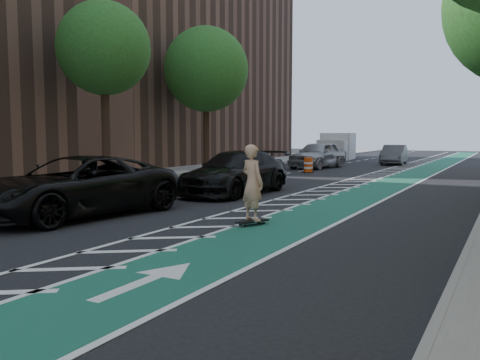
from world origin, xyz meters
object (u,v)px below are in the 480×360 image
Objects in this scene: suv_near at (76,186)px; suv_far at (236,172)px; skateboarder at (252,183)px; barrel_a at (231,179)px.

suv_near is 1.07× the size of suv_far.
suv_near is (-4.70, -0.99, -0.23)m from skateboarder.
skateboarder is 0.32× the size of suv_near.
skateboarder is 6.41m from suv_far.
skateboarder is 8.26m from barrel_a.
suv_near is 7.91m from barrel_a.
suv_far is at bearing -54.91° from barrel_a.
skateboarder is 2.18× the size of barrel_a.
skateboarder reaches higher than suv_near.
skateboarder is 0.34× the size of suv_far.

